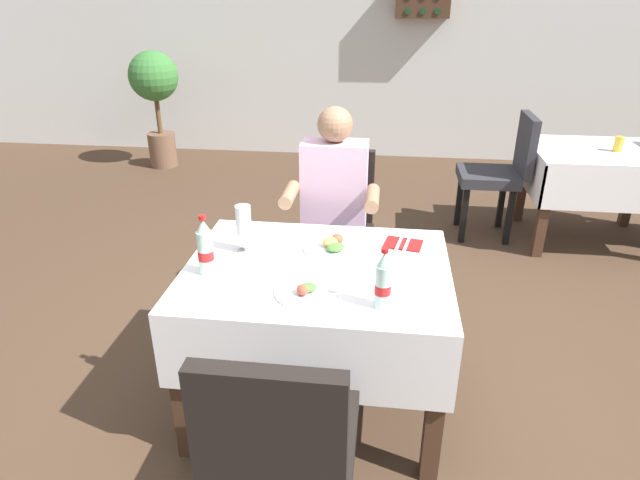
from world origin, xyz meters
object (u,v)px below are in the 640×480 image
at_px(plate_far_diner, 331,246).
at_px(cola_bottle_primary, 205,248).
at_px(plate_near_camera, 306,292).
at_px(main_dining_table, 317,300).
at_px(background_dining_table, 596,173).
at_px(potted_plant_corner, 155,91).
at_px(napkin_cutlery_set, 403,244).
at_px(chair_far_diner_seat, 336,226).
at_px(cola_bottle_secondary, 383,282).
at_px(seated_diner_far, 334,208).
at_px(beer_glass_left, 244,228).
at_px(chair_near_camera_side, 282,447).
at_px(background_table_tumbler, 619,144).
at_px(background_chair_left, 501,169).

height_order(plate_far_diner, cola_bottle_primary, cola_bottle_primary).
relative_size(plate_near_camera, plate_far_diner, 1.04).
height_order(main_dining_table, cola_bottle_primary, cola_bottle_primary).
relative_size(background_dining_table, potted_plant_corner, 0.80).
relative_size(plate_far_diner, napkin_cutlery_set, 1.21).
relative_size(chair_far_diner_seat, cola_bottle_secondary, 3.96).
relative_size(seated_diner_far, beer_glass_left, 5.72).
relative_size(chair_far_diner_seat, napkin_cutlery_set, 4.95).
distance_m(chair_near_camera_side, background_table_tumbler, 3.50).
xyz_separation_m(cola_bottle_primary, background_chair_left, (1.61, 2.21, -0.29)).
relative_size(chair_near_camera_side, plate_far_diner, 4.10).
bearing_deg(background_dining_table, chair_near_camera_side, -122.31).
xyz_separation_m(cola_bottle_primary, napkin_cutlery_set, (0.82, 0.38, -0.11)).
relative_size(chair_far_diner_seat, potted_plant_corner, 0.79).
distance_m(cola_bottle_primary, background_chair_left, 2.75).
relative_size(plate_near_camera, potted_plant_corner, 0.20).
relative_size(napkin_cutlery_set, potted_plant_corner, 0.16).
bearing_deg(plate_near_camera, background_table_tumbler, 49.37).
height_order(chair_near_camera_side, seated_diner_far, seated_diner_far).
xyz_separation_m(main_dining_table, plate_near_camera, (-0.01, -0.23, 0.18)).
height_order(chair_near_camera_side, cola_bottle_secondary, cola_bottle_secondary).
distance_m(napkin_cutlery_set, background_chair_left, 2.00).
xyz_separation_m(main_dining_table, seated_diner_far, (-0.00, 0.73, 0.15)).
xyz_separation_m(cola_bottle_secondary, potted_plant_corner, (-2.48, 3.84, -0.01)).
distance_m(plate_near_camera, cola_bottle_primary, 0.46).
distance_m(cola_bottle_secondary, background_dining_table, 2.87).
xyz_separation_m(background_dining_table, background_table_tumbler, (0.09, -0.04, 0.24)).
bearing_deg(chair_near_camera_side, plate_near_camera, 91.35).
height_order(chair_near_camera_side, background_table_tumbler, chair_near_camera_side).
distance_m(chair_far_diner_seat, napkin_cutlery_set, 0.71).
bearing_deg(plate_near_camera, cola_bottle_secondary, -10.77).
height_order(chair_far_diner_seat, background_table_tumbler, chair_far_diner_seat).
bearing_deg(plate_far_diner, seated_diner_far, 94.75).
xyz_separation_m(cola_bottle_secondary, background_table_tumbler, (1.67, 2.34, -0.05)).
bearing_deg(napkin_cutlery_set, background_chair_left, 66.77).
height_order(chair_near_camera_side, background_chair_left, same).
relative_size(beer_glass_left, napkin_cutlery_set, 1.12).
bearing_deg(chair_far_diner_seat, chair_near_camera_side, -90.00).
relative_size(napkin_cutlery_set, background_table_tumbler, 1.78).
relative_size(seated_diner_far, plate_near_camera, 5.13).
bearing_deg(seated_diner_far, background_chair_left, 49.60).
xyz_separation_m(background_chair_left, potted_plant_corner, (-3.35, 1.46, 0.27)).
bearing_deg(cola_bottle_secondary, plate_far_diner, 117.33).
distance_m(napkin_cutlery_set, background_dining_table, 2.36).
xyz_separation_m(plate_far_diner, potted_plant_corner, (-2.24, 3.38, 0.07)).
distance_m(chair_far_diner_seat, background_chair_left, 1.70).
bearing_deg(seated_diner_far, chair_far_diner_seat, 88.51).
relative_size(plate_far_diner, cola_bottle_primary, 0.90).
distance_m(main_dining_table, cola_bottle_primary, 0.54).
distance_m(seated_diner_far, background_chair_left, 1.79).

